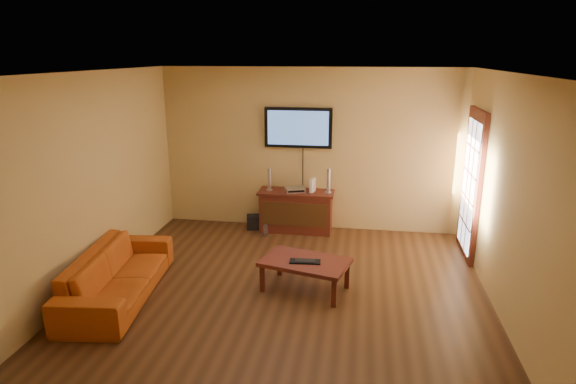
% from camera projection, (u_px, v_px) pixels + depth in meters
% --- Properties ---
extents(ground_plane, '(5.00, 5.00, 0.00)m').
position_uv_depth(ground_plane, '(285.00, 294.00, 6.03)').
color(ground_plane, '#371F0F').
rests_on(ground_plane, ground).
extents(room_walls, '(5.00, 5.00, 5.00)m').
position_uv_depth(room_walls, '(293.00, 152.00, 6.16)').
color(room_walls, tan).
rests_on(room_walls, ground).
extents(french_door, '(0.07, 1.02, 2.22)m').
position_uv_depth(french_door, '(471.00, 186.00, 6.98)').
color(french_door, '#42160F').
rests_on(french_door, ground).
extents(media_console, '(1.26, 0.48, 0.69)m').
position_uv_depth(media_console, '(296.00, 211.00, 8.10)').
color(media_console, '#42160F').
rests_on(media_console, ground).
extents(television, '(1.12, 0.08, 0.66)m').
position_uv_depth(television, '(298.00, 128.00, 7.91)').
color(television, black).
rests_on(television, ground).
extents(coffee_table, '(1.20, 0.89, 0.40)m').
position_uv_depth(coffee_table, '(305.00, 264.00, 6.05)').
color(coffee_table, '#42160F').
rests_on(coffee_table, ground).
extents(sofa, '(0.82, 2.09, 0.79)m').
position_uv_depth(sofa, '(117.00, 267.00, 5.87)').
color(sofa, '#A44512').
rests_on(sofa, ground).
extents(speaker_left, '(0.10, 0.10, 0.38)m').
position_uv_depth(speaker_left, '(269.00, 180.00, 8.01)').
color(speaker_left, silver).
rests_on(speaker_left, media_console).
extents(speaker_right, '(0.11, 0.11, 0.40)m').
position_uv_depth(speaker_right, '(328.00, 182.00, 7.88)').
color(speaker_right, silver).
rests_on(speaker_right, media_console).
extents(av_receiver, '(0.38, 0.32, 0.07)m').
position_uv_depth(av_receiver, '(295.00, 190.00, 7.97)').
color(av_receiver, silver).
rests_on(av_receiver, media_console).
extents(game_console, '(0.09, 0.17, 0.23)m').
position_uv_depth(game_console, '(313.00, 185.00, 7.94)').
color(game_console, white).
rests_on(game_console, media_console).
extents(subwoofer, '(0.28, 0.28, 0.23)m').
position_uv_depth(subwoofer, '(254.00, 222.00, 8.27)').
color(subwoofer, black).
rests_on(subwoofer, ground).
extents(bottle, '(0.08, 0.08, 0.22)m').
position_uv_depth(bottle, '(265.00, 230.00, 7.91)').
color(bottle, white).
rests_on(bottle, ground).
extents(keyboard, '(0.39, 0.17, 0.02)m').
position_uv_depth(keyboard, '(305.00, 261.00, 5.98)').
color(keyboard, black).
rests_on(keyboard, coffee_table).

